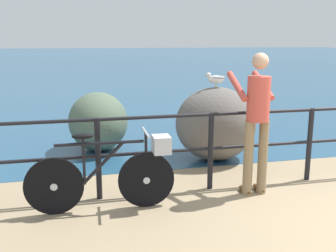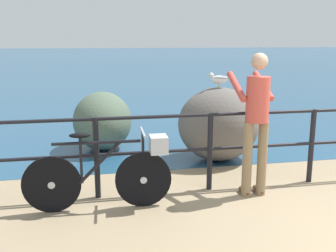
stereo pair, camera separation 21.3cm
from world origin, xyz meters
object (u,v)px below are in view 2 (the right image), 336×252
(person_at_railing, at_px, (256,118))
(breakwater_boulder_main, at_px, (219,124))
(breakwater_boulder_left, at_px, (102,121))
(bicycle, at_px, (111,170))
(seagull, at_px, (219,79))

(person_at_railing, distance_m, breakwater_boulder_main, 1.56)
(person_at_railing, distance_m, breakwater_boulder_left, 3.15)
(bicycle, xyz_separation_m, person_at_railing, (1.78, 0.08, 0.53))
(bicycle, relative_size, breakwater_boulder_left, 1.24)
(person_at_railing, xyz_separation_m, seagull, (0.01, 1.50, 0.34))
(person_at_railing, height_order, breakwater_boulder_left, person_at_railing)
(bicycle, distance_m, breakwater_boulder_left, 2.62)
(seagull, bearing_deg, person_at_railing, 104.31)
(bicycle, bearing_deg, breakwater_boulder_main, 43.28)
(person_at_railing, bearing_deg, breakwater_boulder_main, -3.02)
(person_at_railing, height_order, seagull, person_at_railing)
(breakwater_boulder_left, bearing_deg, bicycle, -89.77)
(person_at_railing, relative_size, seagull, 5.20)
(person_at_railing, xyz_separation_m, breakwater_boulder_left, (-1.79, 2.54, -0.48))
(breakwater_boulder_main, distance_m, breakwater_boulder_left, 2.10)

